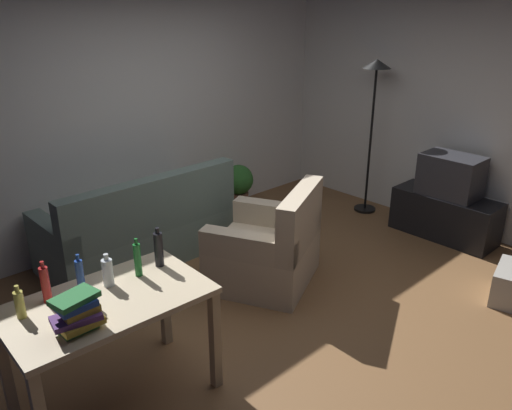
{
  "coord_description": "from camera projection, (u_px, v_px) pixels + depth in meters",
  "views": [
    {
      "loc": [
        -2.77,
        -2.53,
        2.43
      ],
      "look_at": [
        0.1,
        0.5,
        0.75
      ],
      "focal_mm": 36.02,
      "sensor_mm": 36.0,
      "label": 1
    }
  ],
  "objects": [
    {
      "name": "ground_plane",
      "position": [
        288.0,
        306.0,
        4.38
      ],
      "size": [
        5.2,
        4.4,
        0.02
      ],
      "primitive_type": "cube",
      "color": "brown"
    },
    {
      "name": "wall_rear",
      "position": [
        137.0,
        110.0,
        5.35
      ],
      "size": [
        5.2,
        0.1,
        2.7
      ],
      "primitive_type": "cube",
      "color": "silver",
      "rests_on": "ground_plane"
    },
    {
      "name": "wall_right",
      "position": [
        456.0,
        107.0,
        5.53
      ],
      "size": [
        0.1,
        4.4,
        2.7
      ],
      "primitive_type": "cube",
      "color": "silver",
      "rests_on": "ground_plane"
    },
    {
      "name": "couch",
      "position": [
        141.0,
        231.0,
        5.05
      ],
      "size": [
        1.83,
        0.84,
        0.92
      ],
      "rotation": [
        0.0,
        0.0,
        3.14
      ],
      "color": "slate",
      "rests_on": "ground_plane"
    },
    {
      "name": "tv_stand",
      "position": [
        445.0,
        216.0,
        5.57
      ],
      "size": [
        0.44,
        1.1,
        0.48
      ],
      "rotation": [
        0.0,
        0.0,
        1.57
      ],
      "color": "black",
      "rests_on": "ground_plane"
    },
    {
      "name": "tv",
      "position": [
        451.0,
        176.0,
        5.4
      ],
      "size": [
        0.41,
        0.6,
        0.44
      ],
      "rotation": [
        0.0,
        0.0,
        1.57
      ],
      "color": "#2D2D33",
      "rests_on": "tv_stand"
    },
    {
      "name": "torchiere_lamp",
      "position": [
        374.0,
        95.0,
        5.83
      ],
      "size": [
        0.32,
        0.32,
        1.81
      ],
      "color": "black",
      "rests_on": "ground_plane"
    },
    {
      "name": "desk",
      "position": [
        109.0,
        314.0,
        3.11
      ],
      "size": [
        1.22,
        0.74,
        0.76
      ],
      "rotation": [
        0.0,
        0.0,
        -0.04
      ],
      "color": "#C6B28E",
      "rests_on": "ground_plane"
    },
    {
      "name": "potted_plant",
      "position": [
        239.0,
        184.0,
        6.25
      ],
      "size": [
        0.36,
        0.36,
        0.57
      ],
      "color": "brown",
      "rests_on": "ground_plane"
    },
    {
      "name": "armchair",
      "position": [
        269.0,
        249.0,
        4.64
      ],
      "size": [
        1.18,
        1.15,
        0.92
      ],
      "rotation": [
        0.0,
        0.0,
        3.59
      ],
      "color": "beige",
      "rests_on": "ground_plane"
    },
    {
      "name": "bottle_squat",
      "position": [
        20.0,
        304.0,
        2.86
      ],
      "size": [
        0.05,
        0.05,
        0.2
      ],
      "color": "#BCB24C",
      "rests_on": "desk"
    },
    {
      "name": "bottle_red",
      "position": [
        45.0,
        284.0,
        3.0
      ],
      "size": [
        0.05,
        0.05,
        0.27
      ],
      "color": "#AD2323",
      "rests_on": "desk"
    },
    {
      "name": "bottle_blue",
      "position": [
        81.0,
        279.0,
        3.03
      ],
      "size": [
        0.05,
        0.05,
        0.29
      ],
      "color": "#2347A3",
      "rests_on": "desk"
    },
    {
      "name": "bottle_clear",
      "position": [
        108.0,
        272.0,
        3.18
      ],
      "size": [
        0.07,
        0.07,
        0.22
      ],
      "color": "silver",
      "rests_on": "desk"
    },
    {
      "name": "bottle_green",
      "position": [
        138.0,
        259.0,
        3.29
      ],
      "size": [
        0.05,
        0.05,
        0.26
      ],
      "color": "#1E722D",
      "rests_on": "desk"
    },
    {
      "name": "bottle_dark",
      "position": [
        159.0,
        249.0,
        3.41
      ],
      "size": [
        0.06,
        0.06,
        0.28
      ],
      "color": "black",
      "rests_on": "desk"
    },
    {
      "name": "book_stack",
      "position": [
        77.0,
        313.0,
        2.75
      ],
      "size": [
        0.28,
        0.21,
        0.2
      ],
      "color": "#236B33",
      "rests_on": "desk"
    }
  ]
}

